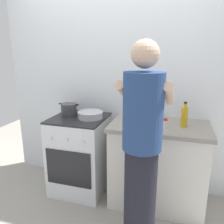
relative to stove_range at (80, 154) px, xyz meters
name	(u,v)px	position (x,y,z in m)	size (l,w,h in m)	color
ground	(105,200)	(0.35, -0.15, -0.45)	(6.00, 6.00, 0.00)	gray
back_wall	(134,84)	(0.55, 0.35, 0.80)	(3.20, 0.10, 2.50)	silver
countertop	(158,164)	(0.90, 0.00, 0.00)	(1.00, 0.60, 0.90)	silver
stove_range	(80,154)	(0.00, 0.00, 0.00)	(0.60, 0.62, 0.90)	silver
pot	(69,110)	(-0.14, 0.04, 0.52)	(0.25, 0.18, 0.14)	#38383D
mixing_bowl	(90,114)	(0.14, 0.01, 0.49)	(0.28, 0.28, 0.08)	#B7B7BC
utensil_crock	(141,109)	(0.67, 0.18, 0.55)	(0.10, 0.10, 0.31)	silver
spice_bottle	(165,123)	(0.96, -0.08, 0.49)	(0.04, 0.04, 0.09)	silver
oil_bottle	(184,116)	(1.13, 0.00, 0.55)	(0.07, 0.07, 0.25)	gold
person	(142,153)	(0.82, -0.63, 0.41)	(0.41, 0.50, 1.70)	black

